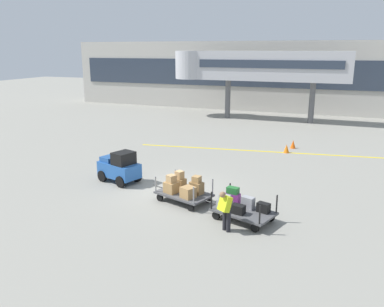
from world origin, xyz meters
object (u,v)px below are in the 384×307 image
Objects in this scene: baggage_tug at (120,167)px; baggage_cart_lead at (183,189)px; safety_cone_far at (286,149)px; baggage_handler at (225,209)px; safety_cone_near at (293,144)px; baggage_cart_middle at (241,207)px.

baggage_tug reaches higher than baggage_cart_lead.
baggage_handler is at bearing -92.60° from safety_cone_far.
baggage_tug is at bearing -125.78° from safety_cone_near.
baggage_handler reaches higher than safety_cone_far.
baggage_tug is 4.25× the size of safety_cone_far.
baggage_tug is 4.25× the size of safety_cone_near.
baggage_cart_lead is 10.40m from safety_cone_far.
safety_cone_far is at bearing -100.36° from safety_cone_near.
safety_cone_far is at bearing 51.19° from baggage_tug.
baggage_cart_lead reaches higher than safety_cone_near.
baggage_handler is 13.42m from safety_cone_near.
baggage_cart_lead is at bearing 139.84° from baggage_handler.
safety_cone_near is at bearing 86.61° from baggage_handler.
baggage_tug is 1.50× the size of baggage_handler.
baggage_handler is (2.48, -2.09, 0.29)m from baggage_cart_lead.
baggage_tug reaches higher than baggage_cart_middle.
baggage_handler is at bearing -93.39° from safety_cone_near.
baggage_handler is 2.84× the size of safety_cone_near.
baggage_cart_lead is 3.26m from baggage_handler.
baggage_tug is 11.13m from safety_cone_far.
baggage_cart_lead reaches higher than baggage_cart_middle.
baggage_tug reaches higher than safety_cone_near.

